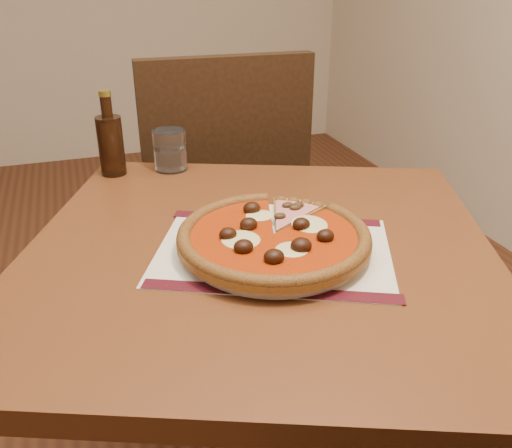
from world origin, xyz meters
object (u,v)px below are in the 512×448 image
at_px(plate, 274,246).
at_px(bottle, 111,142).
at_px(table, 260,294).
at_px(chair_far, 220,193).
at_px(water_glass, 170,150).
at_px(pizza, 274,235).

bearing_deg(plate, bottle, 115.23).
distance_m(plate, bottle, 0.51).
bearing_deg(plate, table, 113.26).
xyz_separation_m(table, chair_far, (0.11, 0.68, -0.09)).
xyz_separation_m(chair_far, plate, (-0.10, -0.72, 0.20)).
distance_m(chair_far, bottle, 0.49).
relative_size(water_glass, bottle, 0.49).
height_order(chair_far, pizza, chair_far).
distance_m(chair_far, plate, 0.75).
distance_m(chair_far, pizza, 0.76).
relative_size(table, pizza, 3.23).
relative_size(plate, water_glass, 3.17).
bearing_deg(pizza, plate, 52.98).
relative_size(table, water_glass, 11.24).
xyz_separation_m(water_glass, bottle, (-0.13, 0.01, 0.03)).
bearing_deg(bottle, chair_far, 38.77).
xyz_separation_m(chair_far, bottle, (-0.32, -0.25, 0.27)).
relative_size(chair_far, pizza, 3.02).
distance_m(table, water_glass, 0.45).
distance_m(table, chair_far, 0.70).
relative_size(chair_far, water_glass, 10.52).
distance_m(plate, water_glass, 0.46).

